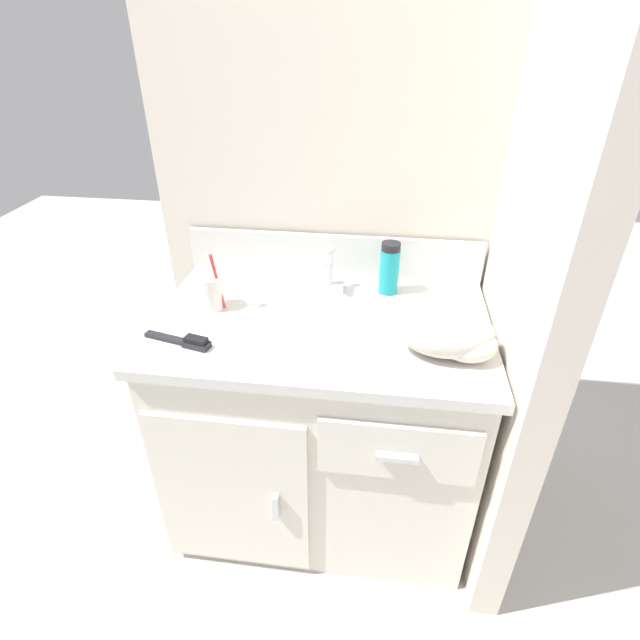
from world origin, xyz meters
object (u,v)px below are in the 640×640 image
object	(u,v)px
hairbrush	(186,341)
hand_towel	(451,334)
shaving_cream_can	(389,268)
toothbrush_cup	(211,292)

from	to	relation	value
hairbrush	hand_towel	xyz separation A→B (m)	(0.65, 0.05, 0.04)
hairbrush	shaving_cream_can	bearing A→B (deg)	48.20
toothbrush_cup	shaving_cream_can	distance (m)	0.52
toothbrush_cup	shaving_cream_can	world-z (taller)	toothbrush_cup
hairbrush	hand_towel	distance (m)	0.66
toothbrush_cup	hairbrush	size ratio (longest dim) A/B	0.96
toothbrush_cup	shaving_cream_can	bearing A→B (deg)	17.90
shaving_cream_can	hairbrush	bearing A→B (deg)	-145.08
shaving_cream_can	hand_towel	world-z (taller)	shaving_cream_can
toothbrush_cup	shaving_cream_can	size ratio (longest dim) A/B	1.14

